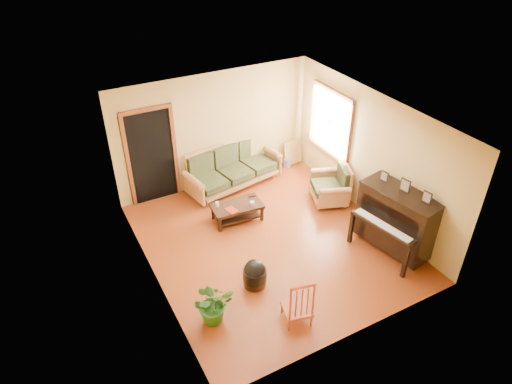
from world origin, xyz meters
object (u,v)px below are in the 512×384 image
coffee_table (237,212)px  piano (396,221)px  footstool (255,276)px  potted_plant (213,303)px  red_chair (298,299)px  armchair (330,184)px  sofa (234,168)px  ceramic_crock (287,163)px

coffee_table → piano: bearing=-45.1°
footstool → coffee_table: bearing=72.8°
footstool → potted_plant: bearing=-158.4°
coffee_table → red_chair: 2.81m
piano → potted_plant: piano is taller
armchair → potted_plant: size_ratio=1.23×
coffee_table → footstool: footstool is taller
sofa → ceramic_crock: size_ratio=9.75×
sofa → armchair: size_ratio=2.54×
armchair → footstool: 3.02m
sofa → potted_plant: size_ratio=3.14×
footstool → potted_plant: size_ratio=0.57×
armchair → ceramic_crock: armchair is taller
coffee_table → sofa: bearing=66.8°
sofa → red_chair: 4.07m
coffee_table → armchair: size_ratio=1.17×
armchair → potted_plant: (-3.53, -1.85, -0.08)m
sofa → potted_plant: bearing=-130.8°
ceramic_crock → sofa: bearing=-174.4°
footstool → ceramic_crock: 4.08m
armchair → potted_plant: armchair is taller
armchair → ceramic_crock: bearing=112.1°
coffee_table → red_chair: bearing=-96.9°
piano → footstool: 2.79m
piano → red_chair: 2.58m
sofa → piano: piano is taller
armchair → red_chair: bearing=-113.1°
sofa → red_chair: sofa is taller
piano → footstool: bearing=161.9°
footstool → sofa: bearing=70.4°
piano → ceramic_crock: piano is taller
armchair → potted_plant: bearing=-131.2°
armchair → footstool: size_ratio=2.15×
sofa → footstool: 3.21m
ceramic_crock → armchair: bearing=-89.0°
coffee_table → footstool: (-0.56, -1.81, 0.01)m
sofa → piano: bearing=-74.1°
potted_plant → coffee_table: bearing=55.8°
armchair → footstool: (-2.61, -1.49, -0.24)m
piano → potted_plant: 3.66m
armchair → red_chair: 3.43m
sofa → piano: (1.66, -3.38, 0.16)m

